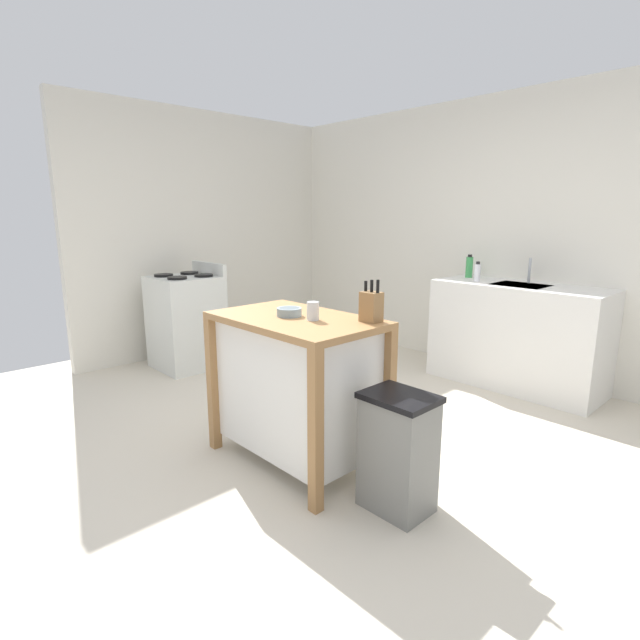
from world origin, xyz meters
TOP-DOWN VIEW (x-y plane):
  - ground_plane at (0.00, 0.00)m, footprint 6.69×6.69m
  - wall_back at (0.00, 2.55)m, footprint 5.69×0.10m
  - wall_left at (-2.85, 0.97)m, footprint 0.10×3.15m
  - kitchen_island at (-0.10, -0.11)m, footprint 1.03×0.64m
  - knife_block at (0.30, 0.11)m, footprint 0.11×0.09m
  - bowl_stoneware_deep at (-0.13, -0.13)m, footprint 0.15×0.15m
  - drinking_cup at (0.04, -0.10)m, footprint 0.07×0.07m
  - trash_bin at (0.66, -0.08)m, footprint 0.36×0.28m
  - sink_counter at (0.22, 2.20)m, footprint 1.45×0.60m
  - sink_faucet at (0.22, 2.34)m, footprint 0.02×0.02m
  - bottle_spray_cleaner at (-0.35, 2.30)m, footprint 0.07×0.07m
  - bottle_hand_soap at (-0.16, 2.12)m, footprint 0.06×0.06m
  - stove at (-2.30, 0.34)m, footprint 0.60×0.60m

SIDE VIEW (x-z plane):
  - ground_plane at x=0.00m, z-range 0.00..0.00m
  - trash_bin at x=0.66m, z-range 0.00..0.63m
  - sink_counter at x=0.22m, z-range 0.00..0.92m
  - stove at x=-2.30m, z-range -0.05..0.98m
  - kitchen_island at x=-0.10m, z-range 0.05..0.97m
  - bowl_stoneware_deep at x=-0.13m, z-range 0.92..0.97m
  - drinking_cup at x=0.04m, z-range 0.92..1.02m
  - bottle_hand_soap at x=-0.16m, z-range 0.91..1.09m
  - knife_block at x=0.30m, z-range 0.88..1.13m
  - bottle_spray_cleaner at x=-0.35m, z-range 0.91..1.13m
  - sink_faucet at x=0.22m, z-range 0.92..1.14m
  - wall_back at x=0.00m, z-range 0.00..2.60m
  - wall_left at x=-2.85m, z-range 0.00..2.60m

